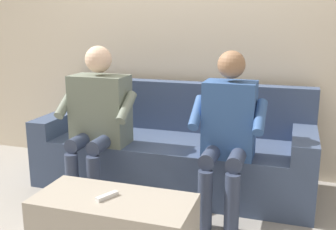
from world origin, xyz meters
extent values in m
plane|color=gray|center=(0.00, 0.60, 0.00)|extent=(8.00, 8.00, 0.00)
cube|color=beige|center=(0.00, -0.59, 1.32)|extent=(5.28, 0.06, 2.63)
cube|color=#3D4C6B|center=(0.00, 0.00, 0.20)|extent=(1.89, 0.64, 0.41)
cube|color=#3D4C6B|center=(0.00, -0.39, 0.42)|extent=(2.26, 0.14, 0.84)
cube|color=#3D4C6B|center=(-1.04, 0.00, 0.28)|extent=(0.18, 0.64, 0.56)
cube|color=#3D4C6B|center=(1.04, 0.00, 0.28)|extent=(0.18, 0.64, 0.56)
cube|color=#A89E8E|center=(0.00, 1.05, 0.19)|extent=(0.92, 0.42, 0.39)
cube|color=#335693|center=(-0.51, 0.19, 0.68)|extent=(0.36, 0.25, 0.55)
sphere|color=#936B4C|center=(-0.51, 0.19, 1.07)|extent=(0.19, 0.19, 0.19)
cylinder|color=#333D56|center=(-0.60, 0.37, 0.46)|extent=(0.11, 0.35, 0.11)
cylinder|color=#333D56|center=(-0.42, 0.37, 0.46)|extent=(0.11, 0.35, 0.11)
cylinder|color=#333D56|center=(-0.60, 0.54, 0.20)|extent=(0.10, 0.10, 0.41)
cylinder|color=#333D56|center=(-0.42, 0.54, 0.20)|extent=(0.10, 0.10, 0.41)
cylinder|color=#335693|center=(-0.73, 0.27, 0.74)|extent=(0.08, 0.27, 0.22)
cylinder|color=#335693|center=(-0.29, 0.27, 0.74)|extent=(0.08, 0.27, 0.22)
cube|color=slate|center=(0.51, 0.19, 0.68)|extent=(0.44, 0.26, 0.55)
sphere|color=beige|center=(0.51, 0.19, 1.08)|extent=(0.21, 0.21, 0.21)
cylinder|color=#333D56|center=(0.42, 0.35, 0.46)|extent=(0.11, 0.32, 0.11)
cylinder|color=#333D56|center=(0.60, 0.35, 0.46)|extent=(0.11, 0.32, 0.11)
cylinder|color=#333D56|center=(0.42, 0.51, 0.20)|extent=(0.10, 0.10, 0.41)
cylinder|color=#333D56|center=(0.60, 0.51, 0.20)|extent=(0.10, 0.10, 0.41)
cylinder|color=slate|center=(0.25, 0.27, 0.74)|extent=(0.08, 0.27, 0.22)
cylinder|color=slate|center=(0.77, 0.27, 0.74)|extent=(0.08, 0.27, 0.22)
cube|color=white|center=(0.03, 1.06, 0.40)|extent=(0.09, 0.14, 0.02)
camera|label=1|loc=(-0.94, 2.94, 1.37)|focal=42.48mm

